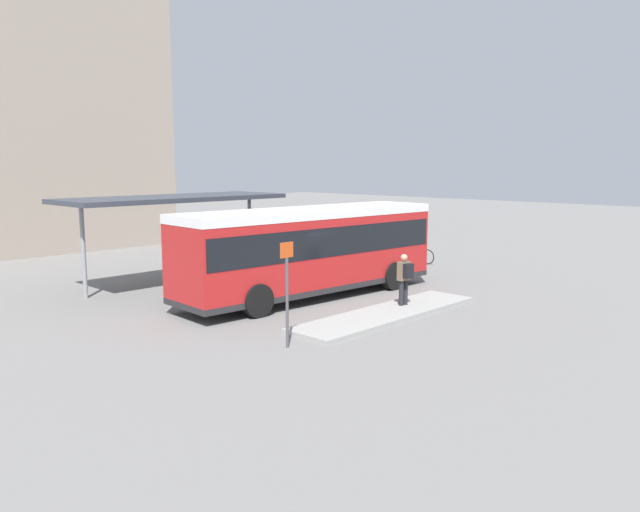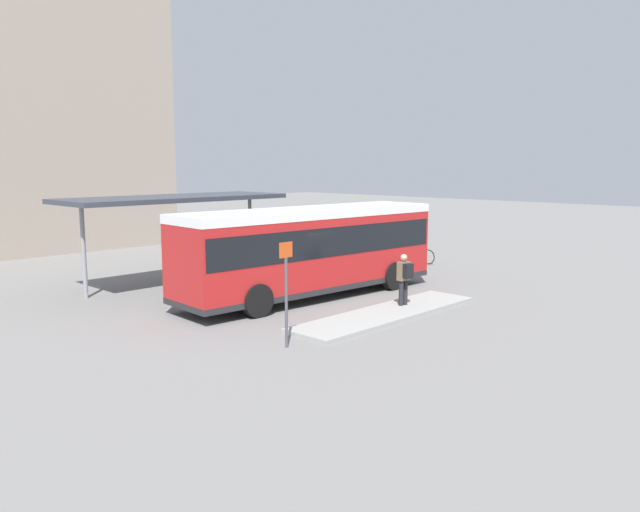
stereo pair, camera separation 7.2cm
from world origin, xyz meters
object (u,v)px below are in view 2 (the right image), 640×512
object	(u,v)px
city_bus	(310,246)
bicycle_white	(397,253)
platform_sign	(286,289)
potted_planter_near_shelter	(257,269)
bicycle_yellow	(405,255)
potted_planter_far_side	(192,281)
bicycle_orange	(419,256)
pedestrian_waiting	(404,276)

from	to	relation	value
city_bus	bicycle_white	world-z (taller)	city_bus
city_bus	platform_sign	size ratio (longest dim) A/B	3.78
city_bus	bicycle_white	size ratio (longest dim) A/B	6.06
city_bus	potted_planter_near_shelter	bearing A→B (deg)	89.36
bicycle_yellow	potted_planter_far_side	world-z (taller)	potted_planter_far_side
potted_planter_near_shelter	potted_planter_far_side	distance (m)	3.51
platform_sign	city_bus	bearing A→B (deg)	39.04
potted_planter_near_shelter	bicycle_orange	bearing A→B (deg)	-10.18
potted_planter_near_shelter	bicycle_yellow	bearing A→B (deg)	-5.89
city_bus	bicycle_yellow	xyz separation A→B (m)	(8.98, 2.35, -1.53)
bicycle_yellow	bicycle_white	world-z (taller)	bicycle_white
pedestrian_waiting	bicycle_orange	xyz separation A→B (m)	(8.35, 5.22, -0.74)
potted_planter_near_shelter	potted_planter_far_side	xyz separation A→B (m)	(-3.47, -0.50, 0.05)
bicycle_orange	potted_planter_far_side	xyz separation A→B (m)	(-12.40, 1.10, 0.31)
potted_planter_far_side	platform_sign	distance (m)	6.99
bicycle_orange	bicycle_yellow	distance (m)	0.73
bicycle_orange	bicycle_white	bearing A→B (deg)	-8.08
pedestrian_waiting	potted_planter_far_side	world-z (taller)	pedestrian_waiting
bicycle_yellow	bicycle_white	xyz separation A→B (m)	(0.31, 0.71, 0.03)
bicycle_white	potted_planter_far_side	size ratio (longest dim) A/B	1.32
pedestrian_waiting	potted_planter_near_shelter	size ratio (longest dim) A/B	1.40
bicycle_orange	bicycle_yellow	size ratio (longest dim) A/B	1.06
city_bus	bicycle_orange	bearing A→B (deg)	14.07
pedestrian_waiting	platform_sign	world-z (taller)	platform_sign
potted_planter_far_side	platform_sign	bearing A→B (deg)	-104.10
bicycle_white	potted_planter_near_shelter	size ratio (longest dim) A/B	1.42
city_bus	bicycle_yellow	world-z (taller)	city_bus
pedestrian_waiting	potted_planter_far_side	size ratio (longest dim) A/B	1.30
bicycle_white	potted_planter_near_shelter	distance (m)	9.03
city_bus	bicycle_yellow	bearing A→B (deg)	18.57
pedestrian_waiting	potted_planter_near_shelter	distance (m)	6.86
bicycle_yellow	potted_planter_near_shelter	bearing A→B (deg)	-92.72
city_bus	bicycle_yellow	size ratio (longest dim) A/B	6.53
bicycle_orange	potted_planter_near_shelter	bearing A→B (deg)	75.93
city_bus	bicycle_orange	distance (m)	9.45
city_bus	pedestrian_waiting	size ratio (longest dim) A/B	6.15
bicycle_white	potted_planter_near_shelter	bearing A→B (deg)	96.63
pedestrian_waiting	bicycle_yellow	bearing A→B (deg)	-43.62
pedestrian_waiting	bicycle_white	size ratio (longest dim) A/B	0.99
potted_planter_near_shelter	platform_sign	world-z (taller)	platform_sign
bicycle_yellow	potted_planter_near_shelter	size ratio (longest dim) A/B	1.32
bicycle_yellow	bicycle_white	distance (m)	0.77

